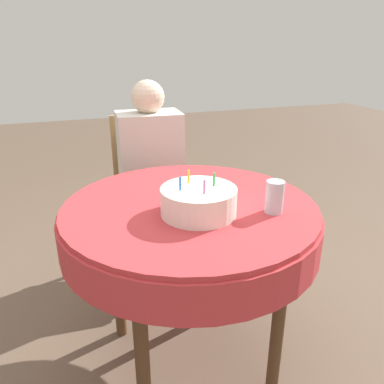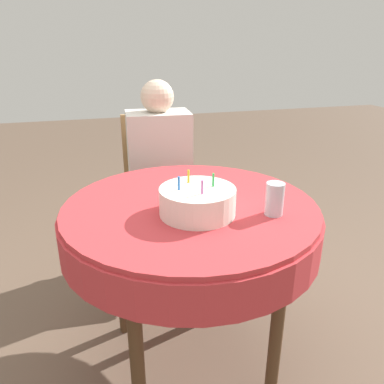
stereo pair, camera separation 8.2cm
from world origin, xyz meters
name	(u,v)px [view 2 (the right image)]	position (x,y,z in m)	size (l,w,h in m)	color
ground_plane	(191,358)	(0.00, 0.00, 0.00)	(12.00, 12.00, 0.00)	brown
dining_table	(190,226)	(0.00, 0.00, 0.67)	(0.97, 0.97, 0.76)	#BC3338
chair	(159,191)	(0.04, 0.83, 0.49)	(0.47, 0.47, 0.94)	#A37A4C
person	(160,166)	(0.03, 0.73, 0.68)	(0.36, 0.35, 1.15)	beige
birthday_cake	(197,201)	(0.00, -0.09, 0.81)	(0.27, 0.27, 0.14)	white
drinking_glass	(275,199)	(0.26, -0.17, 0.82)	(0.06, 0.06, 0.12)	silver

